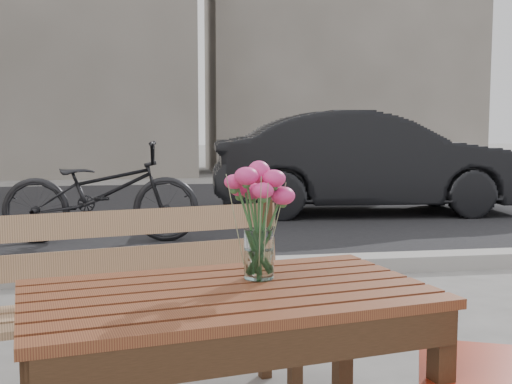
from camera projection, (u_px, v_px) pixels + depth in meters
street at (161, 231)px, 6.80m from camera, size 30.00×8.12×0.12m
backdrop_buildings at (158, 25)px, 15.62m from camera, size 15.50×4.00×8.00m
main_table at (228, 328)px, 1.77m from camera, size 1.20×0.83×0.68m
main_bench at (129, 283)px, 2.54m from camera, size 1.40×0.69×0.84m
main_vase at (259, 206)px, 1.86m from camera, size 0.19×0.19×0.34m
parked_car at (368, 163)px, 8.39m from camera, size 4.14×1.73×1.33m
bicycle at (101, 192)px, 6.25m from camera, size 1.92×0.77×0.99m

